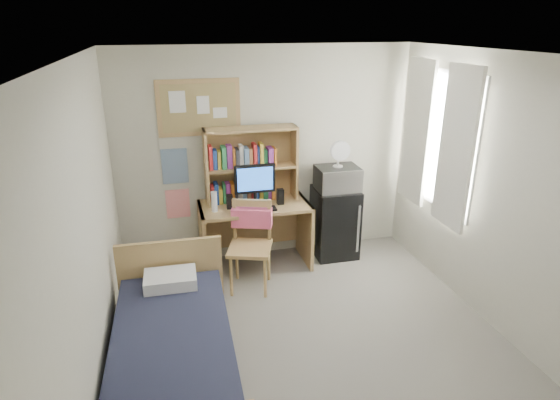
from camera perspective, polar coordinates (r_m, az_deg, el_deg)
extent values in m
cube|color=gray|center=(4.51, 4.74, -18.16)|extent=(3.60, 4.20, 0.02)
cube|color=white|center=(3.52, 6.05, 17.06)|extent=(3.60, 4.20, 0.02)
cube|color=beige|center=(5.74, -1.69, 5.43)|extent=(3.60, 0.04, 2.60)
cube|color=beige|center=(3.68, -22.29, -5.34)|extent=(0.04, 4.20, 2.60)
cube|color=beige|center=(4.72, 26.40, -0.28)|extent=(0.04, 4.20, 2.60)
cube|color=white|center=(5.52, 18.64, 6.94)|extent=(0.10, 1.40, 1.70)
cube|color=white|center=(5.18, 20.69, 5.83)|extent=(0.04, 0.55, 1.70)
cube|color=white|center=(5.83, 16.30, 7.91)|extent=(0.04, 0.55, 1.70)
cube|color=tan|center=(5.47, -9.86, 11.04)|extent=(0.94, 0.03, 0.64)
cube|color=#225189|center=(5.61, -12.70, 4.04)|extent=(0.30, 0.01, 0.42)
cube|color=red|center=(5.76, -12.34, -0.44)|extent=(0.28, 0.01, 0.36)
cube|color=tan|center=(5.69, -3.06, -4.35)|extent=(1.30, 0.66, 0.81)
cube|color=tan|center=(5.18, -3.69, -5.82)|extent=(0.64, 0.64, 1.01)
cube|color=black|center=(5.99, 6.68, -2.68)|extent=(0.53, 0.53, 0.89)
cube|color=black|center=(4.09, -12.79, -18.58)|extent=(1.03, 1.96, 0.53)
cube|color=tan|center=(5.52, -3.53, 4.31)|extent=(1.09, 0.28, 0.89)
cube|color=black|center=(5.38, -3.07, 1.72)|extent=(0.47, 0.04, 0.50)
cube|color=black|center=(5.34, -2.72, -1.19)|extent=(0.43, 0.14, 0.02)
cube|color=black|center=(5.39, -6.16, -0.22)|extent=(0.07, 0.07, 0.17)
cube|color=black|center=(5.50, 0.03, 0.42)|extent=(0.08, 0.08, 0.19)
cylinder|color=white|center=(5.33, -8.02, -0.20)|extent=(0.07, 0.07, 0.23)
cube|color=#F25C81|center=(5.25, -3.45, -2.14)|extent=(0.47, 0.28, 0.22)
cube|color=silver|center=(5.77, 6.99, 2.64)|extent=(0.51, 0.39, 0.29)
cylinder|color=white|center=(5.68, 7.12, 5.47)|extent=(0.24, 0.24, 0.30)
cube|color=white|center=(4.52, -13.21, -9.40)|extent=(0.49, 0.35, 0.11)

